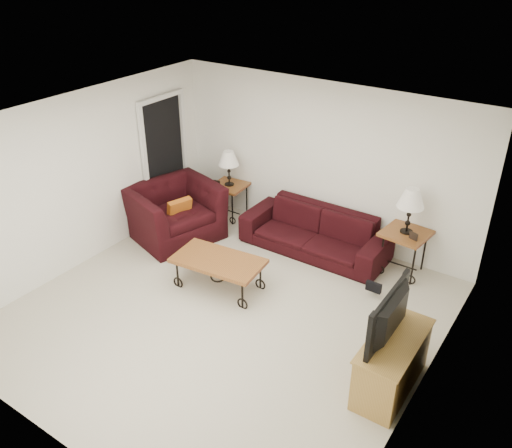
{
  "coord_description": "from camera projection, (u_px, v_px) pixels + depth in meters",
  "views": [
    {
      "loc": [
        3.45,
        -4.37,
        4.35
      ],
      "look_at": [
        0.0,
        0.7,
        1.0
      ],
      "focal_mm": 37.72,
      "sensor_mm": 36.0,
      "label": 1
    }
  ],
  "objects": [
    {
      "name": "ground",
      "position": [
        226.0,
        313.0,
        6.96
      ],
      "size": [
        5.0,
        5.0,
        0.0
      ],
      "primitive_type": "plane",
      "color": "#BEB6A2",
      "rests_on": "ground"
    },
    {
      "name": "wall_back",
      "position": [
        322.0,
        163.0,
        8.17
      ],
      "size": [
        5.0,
        0.02,
        2.5
      ],
      "primitive_type": "cube",
      "color": "white",
      "rests_on": "ground"
    },
    {
      "name": "wall_front",
      "position": [
        44.0,
        348.0,
        4.54
      ],
      "size": [
        5.0,
        0.02,
        2.5
      ],
      "primitive_type": "cube",
      "color": "white",
      "rests_on": "ground"
    },
    {
      "name": "wall_left",
      "position": [
        82.0,
        181.0,
        7.59
      ],
      "size": [
        0.02,
        5.0,
        2.5
      ],
      "primitive_type": "cube",
      "color": "white",
      "rests_on": "ground"
    },
    {
      "name": "wall_right",
      "position": [
        431.0,
        301.0,
        5.12
      ],
      "size": [
        0.02,
        5.0,
        2.5
      ],
      "primitive_type": "cube",
      "color": "white",
      "rests_on": "ground"
    },
    {
      "name": "ceiling",
      "position": [
        219.0,
        127.0,
        5.76
      ],
      "size": [
        5.0,
        5.0,
        0.0
      ],
      "primitive_type": "plane",
      "color": "white",
      "rests_on": "wall_back"
    },
    {
      "name": "doorway",
      "position": [
        165.0,
        160.0,
        8.88
      ],
      "size": [
        0.08,
        0.94,
        2.04
      ],
      "primitive_type": "cube",
      "color": "black",
      "rests_on": "ground"
    },
    {
      "name": "sofa",
      "position": [
        315.0,
        232.0,
        8.17
      ],
      "size": [
        2.25,
        0.88,
        0.66
      ],
      "primitive_type": "imported",
      "color": "black",
      "rests_on": "ground"
    },
    {
      "name": "side_table_left",
      "position": [
        230.0,
        201.0,
        9.18
      ],
      "size": [
        0.59,
        0.59,
        0.6
      ],
      "primitive_type": "cube",
      "rotation": [
        0.0,
        0.0,
        0.09
      ],
      "color": "brown",
      "rests_on": "ground"
    },
    {
      "name": "side_table_right",
      "position": [
        403.0,
        252.0,
        7.65
      ],
      "size": [
        0.67,
        0.67,
        0.66
      ],
      "primitive_type": "cube",
      "rotation": [
        0.0,
        0.0,
        -0.11
      ],
      "color": "brown",
      "rests_on": "ground"
    },
    {
      "name": "lamp_left",
      "position": [
        229.0,
        168.0,
        8.9
      ],
      "size": [
        0.37,
        0.37,
        0.6
      ],
      "primitive_type": null,
      "rotation": [
        0.0,
        0.0,
        0.09
      ],
      "color": "black",
      "rests_on": "side_table_left"
    },
    {
      "name": "lamp_right",
      "position": [
        409.0,
        211.0,
        7.33
      ],
      "size": [
        0.41,
        0.41,
        0.66
      ],
      "primitive_type": null,
      "rotation": [
        0.0,
        0.0,
        -0.11
      ],
      "color": "black",
      "rests_on": "side_table_right"
    },
    {
      "name": "photo_frame_left",
      "position": [
        217.0,
        183.0,
        8.98
      ],
      "size": [
        0.12,
        0.05,
        0.1
      ],
      "primitive_type": "cube",
      "rotation": [
        0.0,
        0.0,
        0.26
      ],
      "color": "black",
      "rests_on": "side_table_left"
    },
    {
      "name": "photo_frame_right",
      "position": [
        413.0,
        236.0,
        7.28
      ],
      "size": [
        0.13,
        0.06,
        0.11
      ],
      "primitive_type": "cube",
      "rotation": [
        0.0,
        0.0,
        -0.32
      ],
      "color": "black",
      "rests_on": "side_table_right"
    },
    {
      "name": "coffee_table",
      "position": [
        219.0,
        273.0,
        7.36
      ],
      "size": [
        1.28,
        0.79,
        0.46
      ],
      "primitive_type": "cube",
      "rotation": [
        0.0,
        0.0,
        0.11
      ],
      "color": "brown",
      "rests_on": "ground"
    },
    {
      "name": "armchair",
      "position": [
        175.0,
        212.0,
        8.52
      ],
      "size": [
        1.5,
        1.61,
        0.86
      ],
      "primitive_type": "imported",
      "rotation": [
        0.0,
        0.0,
        1.27
      ],
      "color": "black",
      "rests_on": "ground"
    },
    {
      "name": "throw_pillow",
      "position": [
        179.0,
        211.0,
        8.37
      ],
      "size": [
        0.21,
        0.4,
        0.39
      ],
      "primitive_type": "cube",
      "rotation": [
        0.0,
        0.0,
        1.27
      ],
      "color": "#B66317",
      "rests_on": "armchair"
    },
    {
      "name": "tv_stand",
      "position": [
        392.0,
        364.0,
        5.68
      ],
      "size": [
        0.45,
        1.09,
        0.65
      ],
      "primitive_type": "cube",
      "color": "#AE8540",
      "rests_on": "ground"
    },
    {
      "name": "television",
      "position": [
        397.0,
        317.0,
        5.4
      ],
      "size": [
        0.13,
        0.98,
        0.56
      ],
      "primitive_type": "imported",
      "rotation": [
        0.0,
        0.0,
        -1.57
      ],
      "color": "black",
      "rests_on": "tv_stand"
    },
    {
      "name": "backpack",
      "position": [
        377.0,
        281.0,
        7.24
      ],
      "size": [
        0.4,
        0.36,
        0.42
      ],
      "primitive_type": "ellipsoid",
      "rotation": [
        0.0,
        0.0,
        0.42
      ],
      "color": "black",
      "rests_on": "ground"
    }
  ]
}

